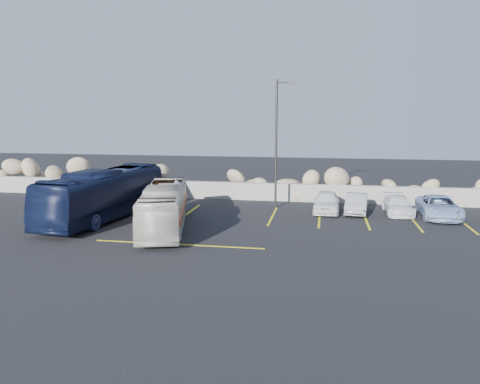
% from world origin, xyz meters
% --- Properties ---
extents(ground, '(90.00, 90.00, 0.00)m').
position_xyz_m(ground, '(0.00, 0.00, 0.00)').
color(ground, black).
rests_on(ground, ground).
extents(seawall, '(60.00, 0.40, 1.20)m').
position_xyz_m(seawall, '(0.00, 12.00, 0.60)').
color(seawall, gray).
rests_on(seawall, ground).
extents(riprap_pile, '(54.00, 2.80, 2.60)m').
position_xyz_m(riprap_pile, '(0.00, 13.20, 1.30)').
color(riprap_pile, '#9E8368').
rests_on(riprap_pile, ground).
extents(parking_lines, '(18.16, 9.36, 0.01)m').
position_xyz_m(parking_lines, '(4.64, 5.57, 0.01)').
color(parking_lines, yellow).
rests_on(parking_lines, ground).
extents(lamppost, '(1.14, 0.18, 8.00)m').
position_xyz_m(lamppost, '(2.56, 9.50, 4.30)').
color(lamppost, '#2B2926').
rests_on(lamppost, ground).
extents(vintage_bus, '(3.95, 8.51, 2.31)m').
position_xyz_m(vintage_bus, '(-2.56, 2.82, 1.15)').
color(vintage_bus, beige).
rests_on(vintage_bus, ground).
extents(tour_coach, '(3.41, 10.34, 2.83)m').
position_xyz_m(tour_coach, '(-6.74, 4.67, 1.41)').
color(tour_coach, black).
rests_on(tour_coach, ground).
extents(car_a, '(1.62, 3.83, 1.29)m').
position_xyz_m(car_a, '(5.68, 8.68, 0.65)').
color(car_a, white).
rests_on(car_a, ground).
extents(car_b, '(1.59, 3.65, 1.17)m').
position_xyz_m(car_b, '(7.46, 8.72, 0.58)').
color(car_b, '#AFAFB4').
rests_on(car_b, ground).
extents(car_c, '(1.60, 3.71, 1.06)m').
position_xyz_m(car_c, '(9.88, 8.89, 0.53)').
color(car_c, white).
rests_on(car_c, ground).
extents(car_d, '(2.16, 4.53, 1.25)m').
position_xyz_m(car_d, '(12.06, 8.28, 0.62)').
color(car_d, '#9BB6DC').
rests_on(car_d, ground).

